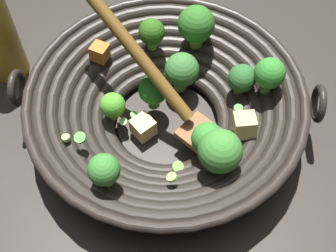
% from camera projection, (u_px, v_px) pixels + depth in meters
% --- Properties ---
extents(ground_plane, '(4.00, 4.00, 0.00)m').
position_uv_depth(ground_plane, '(166.00, 126.00, 0.72)').
color(ground_plane, '#28231E').
extents(wok, '(0.40, 0.42, 0.20)m').
position_uv_depth(wok, '(167.00, 104.00, 0.67)').
color(wok, black).
rests_on(wok, ground).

